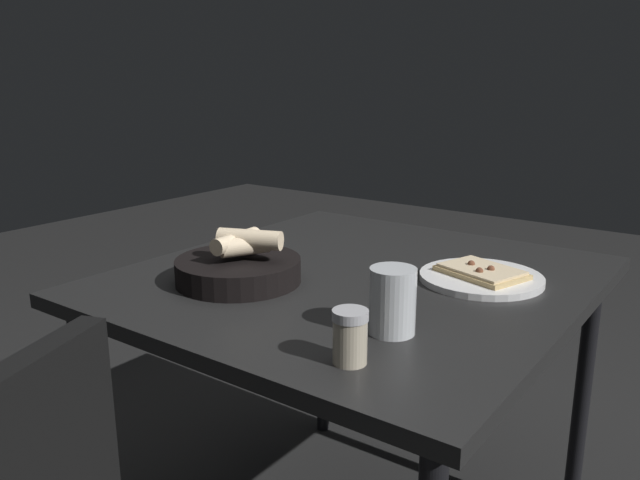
{
  "coord_description": "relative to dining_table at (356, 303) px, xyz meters",
  "views": [
    {
      "loc": [
        1.12,
        0.71,
        1.16
      ],
      "look_at": [
        0.0,
        -0.1,
        0.8
      ],
      "focal_mm": 35.43,
      "sensor_mm": 36.0,
      "label": 1
    }
  ],
  "objects": [
    {
      "name": "dining_table",
      "position": [
        0.0,
        0.0,
        0.0
      ],
      "size": [
        0.99,
        0.92,
        0.74
      ],
      "color": "black",
      "rests_on": "ground"
    },
    {
      "name": "pizza_plate",
      "position": [
        -0.11,
        0.24,
        0.08
      ],
      "size": [
        0.26,
        0.26,
        0.04
      ],
      "color": "white",
      "rests_on": "dining_table"
    },
    {
      "name": "bread_basket",
      "position": [
        0.19,
        -0.17,
        0.1
      ],
      "size": [
        0.26,
        0.26,
        0.12
      ],
      "color": "black",
      "rests_on": "dining_table"
    },
    {
      "name": "beer_glass",
      "position": [
        0.24,
        0.22,
        0.12
      ],
      "size": [
        0.08,
        0.08,
        0.11
      ],
      "color": "silver",
      "rests_on": "dining_table"
    },
    {
      "name": "pepper_shaker",
      "position": [
        0.38,
        0.23,
        0.1
      ],
      "size": [
        0.06,
        0.06,
        0.08
      ],
      "color": "#BFB299",
      "rests_on": "dining_table"
    }
  ]
}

